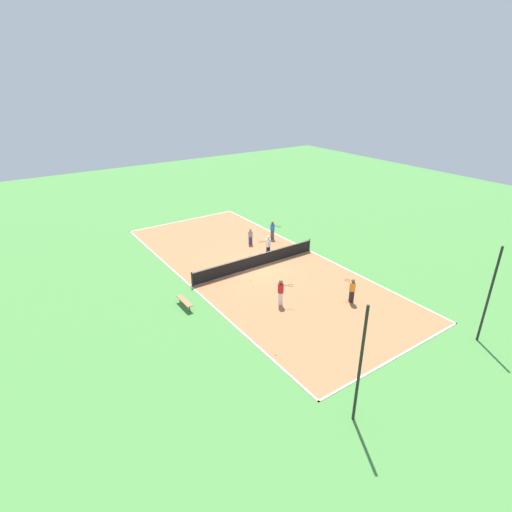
# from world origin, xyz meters

# --- Properties ---
(ground_plane) EXTENTS (80.00, 80.00, 0.00)m
(ground_plane) POSITION_xyz_m (0.00, 0.00, 0.00)
(ground_plane) COLOR #47843D
(court_surface) EXTENTS (10.51, 24.76, 0.02)m
(court_surface) POSITION_xyz_m (0.00, 0.00, 0.01)
(court_surface) COLOR #AD6B42
(court_surface) RESTS_ON ground_plane
(tennis_net) EXTENTS (10.31, 0.10, 1.02)m
(tennis_net) POSITION_xyz_m (0.00, 0.00, 0.54)
(tennis_net) COLOR black
(tennis_net) RESTS_ON court_surface
(bench) EXTENTS (0.36, 1.64, 0.45)m
(bench) POSITION_xyz_m (6.62, 2.05, 0.39)
(bench) COLOR olive
(bench) RESTS_ON ground_plane
(player_coach_red) EXTENTS (0.98, 0.74, 1.68)m
(player_coach_red) POSITION_xyz_m (1.72, 5.14, 0.99)
(player_coach_red) COLOR white
(player_coach_red) RESTS_ON court_surface
(player_center_orange) EXTENTS (0.54, 0.98, 1.59)m
(player_center_orange) POSITION_xyz_m (-2.05, 7.34, 0.93)
(player_center_orange) COLOR black
(player_center_orange) RESTS_ON court_surface
(player_near_blue) EXTENTS (0.75, 0.97, 1.58)m
(player_near_blue) POSITION_xyz_m (-4.25, -3.72, 0.92)
(player_near_blue) COLOR #4C4C51
(player_near_blue) RESTS_ON court_surface
(player_far_white) EXTENTS (0.99, 0.60, 1.74)m
(player_far_white) POSITION_xyz_m (-1.75, -0.93, 1.03)
(player_far_white) COLOR black
(player_far_white) RESTS_ON court_surface
(player_baseline_gray) EXTENTS (0.37, 0.37, 1.35)m
(player_baseline_gray) POSITION_xyz_m (-2.08, -3.83, 0.77)
(player_baseline_gray) COLOR navy
(player_baseline_gray) RESTS_ON court_surface
(tennis_ball_left_sideline) EXTENTS (0.07, 0.07, 0.07)m
(tennis_ball_left_sideline) POSITION_xyz_m (1.50, 1.49, 0.06)
(tennis_ball_left_sideline) COLOR #CCE033
(tennis_ball_left_sideline) RESTS_ON court_surface
(tennis_ball_midcourt) EXTENTS (0.07, 0.07, 0.07)m
(tennis_ball_midcourt) POSITION_xyz_m (3.28, -2.28, 0.06)
(tennis_ball_midcourt) COLOR #CCE033
(tennis_ball_midcourt) RESTS_ON court_surface
(tennis_ball_near_net) EXTENTS (0.07, 0.07, 0.07)m
(tennis_ball_near_net) POSITION_xyz_m (4.85, 8.82, 0.06)
(tennis_ball_near_net) COLOR #CCE033
(tennis_ball_near_net) RESTS_ON court_surface
(tennis_ball_far_baseline) EXTENTS (0.07, 0.07, 0.07)m
(tennis_ball_far_baseline) POSITION_xyz_m (0.74, -9.55, 0.06)
(tennis_ball_far_baseline) COLOR #CCE033
(tennis_ball_far_baseline) RESTS_ON court_surface
(fence_post_back_left) EXTENTS (0.12, 0.12, 5.37)m
(fence_post_back_left) POSITION_xyz_m (-4.69, 13.82, 2.69)
(fence_post_back_left) COLOR black
(fence_post_back_left) RESTS_ON ground_plane
(fence_post_back_right) EXTENTS (0.12, 0.12, 5.37)m
(fence_post_back_right) POSITION_xyz_m (4.69, 13.82, 2.69)
(fence_post_back_right) COLOR black
(fence_post_back_right) RESTS_ON ground_plane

